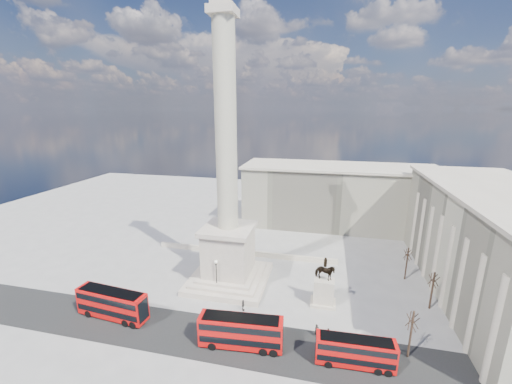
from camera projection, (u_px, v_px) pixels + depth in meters
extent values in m
plane|color=#9D9A95|center=(221.00, 295.00, 54.07)|extent=(180.00, 180.00, 0.00)
cube|color=#272727|center=(231.00, 340.00, 43.57)|extent=(120.00, 9.00, 0.01)
cube|color=beige|center=(229.00, 278.00, 58.66)|extent=(14.00, 14.00, 1.00)
cube|color=beige|center=(229.00, 275.00, 58.46)|extent=(12.00, 12.00, 0.50)
cube|color=beige|center=(229.00, 272.00, 58.34)|extent=(10.00, 10.00, 0.50)
cube|color=beige|center=(229.00, 251.00, 57.25)|extent=(8.00, 8.00, 8.00)
cube|color=beige|center=(228.00, 229.00, 56.13)|extent=(9.00, 9.00, 0.80)
cylinder|color=#B8B198|center=(226.00, 130.00, 51.68)|extent=(3.60, 3.60, 34.00)
cube|color=beige|center=(223.00, 11.00, 47.18)|extent=(4.20, 4.20, 1.20)
cube|color=beige|center=(223.00, 5.00, 46.95)|extent=(3.20, 3.20, 0.60)
cube|color=beige|center=(244.00, 253.00, 69.01)|extent=(40.00, 0.60, 1.10)
cube|color=beige|center=(499.00, 248.00, 51.52)|extent=(18.00, 45.00, 18.00)
cube|color=beige|center=(511.00, 194.00, 49.14)|extent=(19.00, 46.00, 0.60)
cube|color=beige|center=(338.00, 197.00, 85.43)|extent=(50.00, 16.00, 16.00)
cube|color=beige|center=(340.00, 167.00, 83.31)|extent=(51.00, 17.00, 0.60)
cube|color=red|center=(112.00, 303.00, 47.79)|extent=(11.54, 3.64, 4.18)
cube|color=black|center=(113.00, 308.00, 47.98)|extent=(11.10, 3.65, 0.93)
cube|color=black|center=(111.00, 297.00, 47.50)|extent=(11.10, 3.65, 0.93)
cube|color=black|center=(111.00, 291.00, 47.24)|extent=(10.39, 3.27, 0.06)
cylinder|color=black|center=(94.00, 309.00, 49.40)|extent=(1.38, 2.79, 1.14)
cylinder|color=black|center=(131.00, 318.00, 47.31)|extent=(1.38, 2.79, 1.14)
cylinder|color=black|center=(138.00, 320.00, 46.89)|extent=(1.38, 2.79, 1.14)
cube|color=red|center=(241.00, 331.00, 41.84)|extent=(11.39, 3.44, 4.13)
cube|color=black|center=(241.00, 336.00, 42.03)|extent=(10.95, 3.47, 0.92)
cube|color=black|center=(241.00, 324.00, 41.56)|extent=(10.95, 3.47, 0.92)
cube|color=black|center=(241.00, 318.00, 41.31)|extent=(10.25, 3.10, 0.06)
cylinder|color=black|center=(214.00, 340.00, 42.83)|extent=(1.33, 2.75, 1.12)
cylinder|color=black|center=(264.00, 345.00, 41.88)|extent=(1.33, 2.75, 1.12)
cylinder|color=black|center=(274.00, 346.00, 41.70)|extent=(1.33, 2.75, 1.12)
cube|color=red|center=(355.00, 351.00, 38.82)|extent=(9.68, 2.52, 3.54)
cube|color=black|center=(355.00, 356.00, 38.98)|extent=(9.30, 2.57, 0.79)
cube|color=black|center=(356.00, 345.00, 38.58)|extent=(9.30, 2.57, 0.79)
cube|color=black|center=(356.00, 339.00, 38.36)|extent=(8.71, 2.27, 0.05)
cylinder|color=black|center=(328.00, 358.00, 39.80)|extent=(1.04, 2.34, 0.96)
cylinder|color=black|center=(377.00, 365.00, 38.74)|extent=(1.04, 2.34, 0.96)
cylinder|color=black|center=(386.00, 367.00, 38.53)|extent=(1.04, 2.34, 0.96)
cylinder|color=black|center=(509.00, 376.00, 37.02)|extent=(1.25, 2.94, 1.24)
cylinder|color=black|center=(217.00, 292.00, 54.72)|extent=(0.42, 0.42, 0.48)
cylinder|color=black|center=(217.00, 278.00, 54.04)|extent=(0.15, 0.15, 5.78)
cylinder|color=black|center=(216.00, 264.00, 53.33)|extent=(0.29, 0.29, 0.29)
sphere|color=silver|center=(216.00, 262.00, 53.24)|extent=(0.54, 0.54, 0.54)
cube|color=beige|center=(323.00, 303.00, 51.62)|extent=(4.05, 3.04, 0.51)
cube|color=beige|center=(324.00, 292.00, 51.11)|extent=(3.24, 2.23, 4.46)
imported|color=black|center=(325.00, 272.00, 50.19)|extent=(3.44, 1.99, 2.74)
cylinder|color=black|center=(325.00, 263.00, 49.77)|extent=(0.51, 0.51, 1.22)
sphere|color=black|center=(326.00, 259.00, 49.58)|extent=(0.36, 0.36, 0.36)
cylinder|color=#332319|center=(411.00, 334.00, 39.85)|extent=(0.27, 0.27, 6.76)
cylinder|color=#332319|center=(432.00, 291.00, 49.77)|extent=(0.30, 0.30, 6.42)
cylinder|color=#332319|center=(407.00, 264.00, 58.48)|extent=(0.27, 0.27, 6.41)
imported|color=black|center=(317.00, 330.00, 44.15)|extent=(0.82, 0.73, 1.88)
imported|color=black|center=(328.00, 333.00, 43.87)|extent=(0.94, 0.90, 1.52)
imported|color=black|center=(243.00, 305.00, 49.82)|extent=(0.57, 1.14, 1.88)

